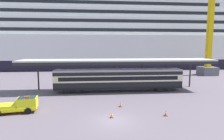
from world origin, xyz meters
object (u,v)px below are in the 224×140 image
service_truck (19,105)px  dockside_crane (213,10)px  traffic_cone_near (112,115)px  traffic_cone_mid (121,104)px  traffic_cone_far (166,113)px  cruise_ship (55,39)px  train_carriage (119,79)px

service_truck → dockside_crane: (43.03, 27.90, 17.62)m
dockside_crane → service_truck: bearing=-147.0°
traffic_cone_near → service_truck: bearing=165.9°
traffic_cone_mid → traffic_cone_far: 6.25m
service_truck → traffic_cone_far: size_ratio=7.65×
traffic_cone_mid → dockside_crane: 44.31m
traffic_cone_mid → dockside_crane: (30.09, 26.90, 18.28)m
cruise_ship → train_carriage: cruise_ship is taller
cruise_ship → dockside_crane: size_ratio=2.77×
dockside_crane → traffic_cone_far: bearing=-129.3°
cruise_ship → train_carriage: size_ratio=6.87×
traffic_cone_near → traffic_cone_far: (6.47, -0.02, 0.03)m
service_truck → traffic_cone_near: size_ratio=8.29×
train_carriage → traffic_cone_mid: 9.33m
train_carriage → traffic_cone_near: bearing=-100.6°
cruise_ship → traffic_cone_mid: size_ratio=240.09×
traffic_cone_near → traffic_cone_mid: bearing=67.9°
train_carriage → traffic_cone_far: (4.04, -12.95, -1.96)m
traffic_cone_far → dockside_crane: dockside_crane is taller
cruise_ship → traffic_cone_far: cruise_ship is taller
traffic_cone_far → traffic_cone_mid: bearing=141.7°
cruise_ship → traffic_cone_near: 61.66m
cruise_ship → traffic_cone_mid: cruise_ship is taller
cruise_ship → dockside_crane: (49.68, -27.13, 7.01)m
traffic_cone_near → dockside_crane: bearing=44.2°
service_truck → traffic_cone_mid: size_ratio=8.20×
service_truck → traffic_cone_far: 18.09m
cruise_ship → service_truck: (6.64, -55.03, -10.60)m
traffic_cone_mid → traffic_cone_far: bearing=-38.3°
train_carriage → traffic_cone_mid: size_ratio=34.95×
traffic_cone_mid → traffic_cone_near: bearing=-112.1°
train_carriage → service_truck: size_ratio=4.26×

